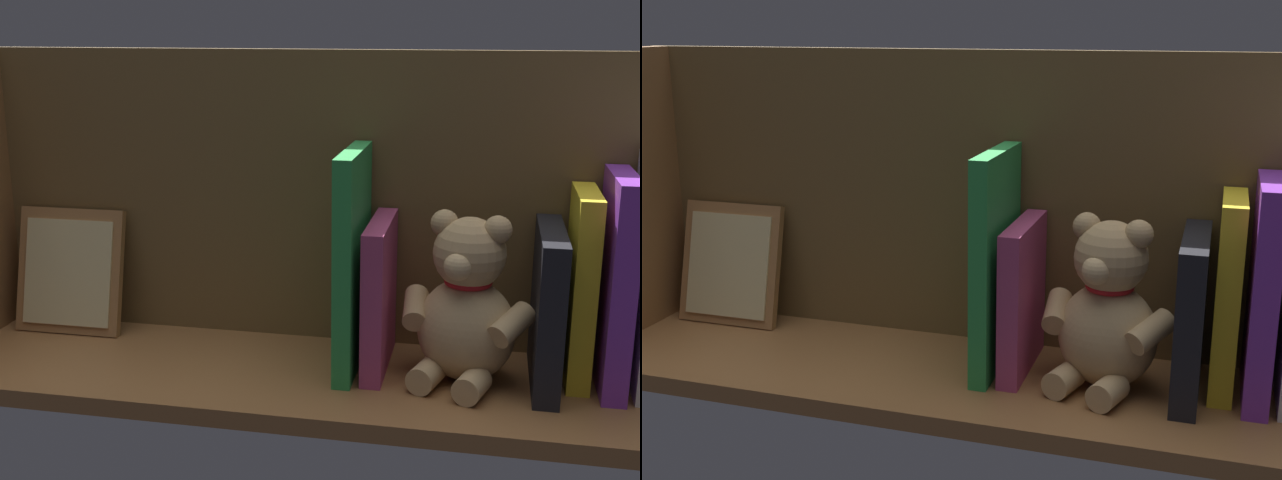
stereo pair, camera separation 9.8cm
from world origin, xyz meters
TOP-DOWN VIEW (x-y plane):
  - ground_plane at (0.00, 0.00)cm, footprint 98.68×26.67cm
  - shelf_back_panel at (0.00, -11.08)cm, footprint 98.68×1.50cm
  - book_0 at (-33.98, -2.91)cm, footprint 2.77×14.05cm
  - book_1 at (-30.32, -3.99)cm, footprint 2.66×11.89cm
  - book_2 at (-26.57, -1.74)cm, footprint 2.95×16.38cm
  - teddy_bear at (-17.32, -0.65)cm, footprint 15.68×15.29cm
  - book_3 at (-6.84, -2.55)cm, footprint 2.51×14.76cm
  - book_4 at (-3.55, -2.14)cm, footprint 2.18×15.58cm
  - picture_frame_leaning at (36.34, -6.82)cm, footprint 14.94×5.53cm

SIDE VIEW (x-z plane):
  - ground_plane at x=0.00cm, z-range -2.20..0.00cm
  - picture_frame_leaning at x=36.34cm, z-range -0.15..16.69cm
  - teddy_bear at x=-17.32cm, z-range -1.22..19.07cm
  - book_3 at x=-6.84cm, z-range 0.00..18.40cm
  - book_2 at x=-26.57cm, z-range 0.00..18.52cm
  - book_1 at x=-30.32cm, z-range 0.00..22.68cm
  - book_0 at x=-33.98cm, z-range 0.00..24.94cm
  - book_4 at x=-3.55cm, z-range 0.00..26.88cm
  - shelf_back_panel at x=0.00cm, z-range 0.00..37.99cm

